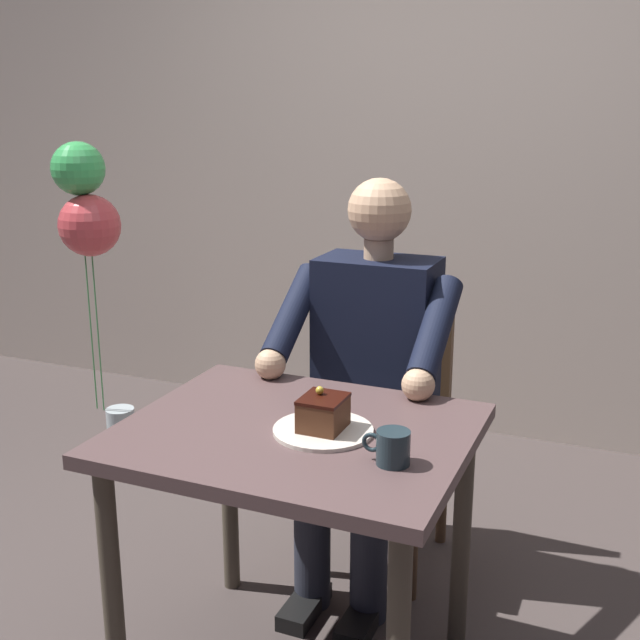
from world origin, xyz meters
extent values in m
cube|color=beige|center=(0.00, -1.88, 1.50)|extent=(6.40, 0.12, 3.00)
cube|color=#523D3D|center=(0.00, 0.00, 0.69)|extent=(0.84, 0.70, 0.04)
cylinder|color=#4B4134|center=(0.36, 0.29, 0.35)|extent=(0.05, 0.05, 0.69)
cylinder|color=#4B4134|center=(-0.36, -0.29, 0.35)|extent=(0.05, 0.05, 0.69)
cylinder|color=#4B4134|center=(0.36, -0.29, 0.35)|extent=(0.05, 0.05, 0.69)
cube|color=brown|center=(0.00, -0.62, 0.44)|extent=(0.42, 0.42, 0.04)
cube|color=brown|center=(0.00, -0.81, 0.68)|extent=(0.38, 0.04, 0.45)
cylinder|color=brown|center=(-0.18, -0.44, 0.22)|extent=(0.04, 0.04, 0.44)
cylinder|color=brown|center=(0.18, -0.44, 0.22)|extent=(0.04, 0.04, 0.44)
cylinder|color=brown|center=(-0.18, -0.80, 0.22)|extent=(0.04, 0.04, 0.44)
cylinder|color=brown|center=(0.18, -0.80, 0.22)|extent=(0.04, 0.04, 0.44)
cube|color=black|center=(0.00, -0.60, 0.74)|extent=(0.36, 0.22, 0.57)
sphere|color=#D8AA83|center=(0.00, -0.60, 1.17)|extent=(0.19, 0.19, 0.19)
cylinder|color=#D8AA83|center=(0.00, -0.60, 1.05)|extent=(0.09, 0.09, 0.06)
cylinder|color=black|center=(-0.22, -0.46, 0.87)|extent=(0.08, 0.33, 0.26)
sphere|color=#D8AA83|center=(-0.22, -0.30, 0.75)|extent=(0.09, 0.09, 0.09)
cylinder|color=black|center=(0.22, -0.46, 0.87)|extent=(0.08, 0.33, 0.26)
sphere|color=#D8AA83|center=(0.22, -0.30, 0.75)|extent=(0.09, 0.09, 0.09)
cylinder|color=#272A36|center=(-0.09, -0.48, 0.44)|extent=(0.13, 0.38, 0.14)
cylinder|color=#272A36|center=(0.09, -0.48, 0.44)|extent=(0.13, 0.38, 0.14)
cylinder|color=#272A36|center=(-0.09, -0.30, 0.21)|extent=(0.11, 0.11, 0.42)
cube|color=black|center=(-0.09, -0.24, 0.03)|extent=(0.09, 0.22, 0.05)
cylinder|color=#272A36|center=(0.09, -0.30, 0.21)|extent=(0.11, 0.11, 0.42)
cube|color=black|center=(0.09, -0.24, 0.03)|extent=(0.09, 0.22, 0.05)
cylinder|color=silver|center=(-0.07, 0.00, 0.72)|extent=(0.24, 0.24, 0.01)
cube|color=#502B19|center=(-0.07, 0.00, 0.76)|extent=(0.10, 0.11, 0.07)
cube|color=black|center=(-0.07, 0.00, 0.80)|extent=(0.10, 0.11, 0.01)
sphere|color=gold|center=(-0.06, -0.01, 0.81)|extent=(0.02, 0.02, 0.02)
cylinder|color=#203037|center=(-0.28, 0.10, 0.75)|extent=(0.08, 0.08, 0.08)
torus|color=#203037|center=(-0.23, 0.10, 0.75)|extent=(0.05, 0.01, 0.05)
cylinder|color=black|center=(-0.28, 0.10, 0.78)|extent=(0.07, 0.07, 0.01)
cube|color=silver|center=(-0.25, 0.02, 0.72)|extent=(0.02, 0.11, 0.01)
ellipsoid|color=silver|center=(-0.25, 0.09, 0.72)|extent=(0.03, 0.04, 0.01)
cylinder|color=#B2C1C6|center=(1.26, -0.94, 0.11)|extent=(0.12, 0.12, 0.22)
sphere|color=#D8474C|center=(1.31, -0.90, 1.01)|extent=(0.25, 0.25, 0.25)
cylinder|color=#4C9956|center=(1.31, -0.90, 0.55)|extent=(0.01, 0.01, 0.66)
sphere|color=#40BB5E|center=(1.35, -0.90, 1.23)|extent=(0.21, 0.21, 0.21)
cylinder|color=#4C9956|center=(1.35, -0.90, 0.67)|extent=(0.01, 0.01, 0.90)
camera|label=1|loc=(-0.76, 1.64, 1.48)|focal=44.73mm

